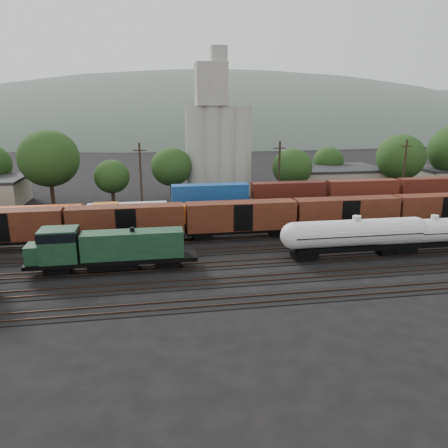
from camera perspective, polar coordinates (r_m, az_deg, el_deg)
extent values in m
plane|color=black|center=(55.73, 1.64, -3.45)|extent=(600.00, 600.00, 0.00)
cube|color=black|center=(42.12, 5.69, -9.73)|extent=(180.00, 3.20, 0.08)
cube|color=#382319|center=(41.46, 5.96, -10.04)|extent=(180.00, 0.08, 0.16)
cube|color=#382319|center=(42.72, 5.44, -9.24)|extent=(180.00, 0.08, 0.16)
cube|color=black|center=(46.56, 4.07, -7.22)|extent=(180.00, 3.20, 0.08)
cube|color=#382319|center=(45.88, 4.28, -7.46)|extent=(180.00, 0.08, 0.16)
cube|color=#382319|center=(47.18, 3.86, -6.81)|extent=(180.00, 0.08, 0.16)
cube|color=black|center=(51.10, 2.74, -5.14)|extent=(180.00, 3.20, 0.08)
cube|color=#382319|center=(50.42, 2.92, -5.33)|extent=(180.00, 0.08, 0.16)
cube|color=#382319|center=(51.73, 2.57, -4.79)|extent=(180.00, 0.08, 0.16)
cube|color=black|center=(55.72, 1.64, -3.41)|extent=(180.00, 3.20, 0.08)
cube|color=#382319|center=(55.03, 1.79, -3.56)|extent=(180.00, 0.08, 0.16)
cube|color=#382319|center=(56.36, 1.50, -3.11)|extent=(180.00, 0.08, 0.16)
cube|color=black|center=(60.40, 0.71, -1.94)|extent=(180.00, 3.20, 0.08)
cube|color=#382319|center=(59.70, 0.83, -2.06)|extent=(180.00, 0.08, 0.16)
cube|color=#382319|center=(61.05, 0.59, -1.67)|extent=(180.00, 0.08, 0.16)
cube|color=black|center=(65.13, -0.08, -0.68)|extent=(180.00, 3.20, 0.08)
cube|color=#382319|center=(64.42, 0.02, -0.78)|extent=(180.00, 0.08, 0.16)
cube|color=#382319|center=(65.79, -0.19, -0.45)|extent=(180.00, 0.08, 0.16)
cube|color=black|center=(69.89, -0.77, 0.41)|extent=(180.00, 3.20, 0.08)
cube|color=#382319|center=(69.19, -0.68, 0.32)|extent=(180.00, 0.08, 0.16)
cube|color=#382319|center=(70.56, -0.86, 0.61)|extent=(180.00, 0.08, 0.16)
cube|color=black|center=(49.75, -14.24, -4.52)|extent=(18.35, 3.13, 0.43)
cube|color=black|center=(49.91, -14.21, -5.05)|extent=(5.40, 2.38, 0.86)
cube|color=#183923|center=(49.09, -11.80, -2.58)|extent=(11.01, 2.59, 2.92)
cube|color=#183923|center=(49.93, -20.70, -2.56)|extent=(3.89, 3.13, 3.56)
cube|color=black|center=(49.62, -20.82, -1.31)|extent=(3.99, 3.24, 0.97)
cube|color=#183923|center=(50.74, -23.46, -3.53)|extent=(1.73, 2.59, 1.94)
cylinder|color=black|center=(48.63, -11.90, -0.76)|extent=(0.54, 0.54, 0.54)
cube|color=black|center=(50.84, -20.83, -5.48)|extent=(2.81, 2.16, 0.76)
cube|color=black|center=(49.81, -7.43, -5.01)|extent=(2.81, 2.16, 0.76)
cylinder|color=silver|center=(54.59, 16.80, -1.08)|extent=(15.44, 3.18, 3.18)
sphere|color=silver|center=(51.66, 9.10, -1.52)|extent=(3.18, 3.18, 3.18)
sphere|color=silver|center=(58.40, 23.61, -0.68)|extent=(3.18, 3.18, 3.18)
cylinder|color=silver|center=(54.14, 16.94, 0.76)|extent=(0.99, 0.99, 0.55)
cube|color=black|center=(54.59, 16.80, -1.08)|extent=(15.79, 3.33, 0.09)
cube|color=black|center=(55.08, 16.66, -2.84)|extent=(14.91, 2.41, 0.55)
cube|color=black|center=(52.84, 10.44, -3.95)|extent=(2.85, 2.19, 0.77)
cube|color=black|center=(58.30, 22.20, -3.04)|extent=(2.85, 2.19, 0.77)
cylinder|color=silver|center=(59.89, 25.65, -0.76)|extent=(14.30, 2.94, 2.94)
sphere|color=silver|center=(56.10, 19.67, -1.13)|extent=(2.94, 2.94, 2.94)
cylinder|color=silver|center=(59.50, 25.83, 0.80)|extent=(0.91, 0.91, 0.51)
cube|color=black|center=(59.89, 25.65, -0.76)|extent=(14.62, 3.09, 0.08)
cube|color=black|center=(60.31, 25.48, -2.25)|extent=(13.81, 2.23, 0.51)
cube|color=black|center=(57.36, 20.61, -3.20)|extent=(2.64, 2.03, 0.71)
cube|color=black|center=(63.98, -10.53, -0.11)|extent=(16.98, 2.74, 0.38)
cube|color=black|center=(64.09, -10.52, -0.48)|extent=(4.72, 2.08, 0.75)
cube|color=#C15910|center=(63.61, -8.76, 1.24)|extent=(10.19, 2.26, 2.55)
cube|color=#C15910|center=(63.86, -15.18, 1.20)|extent=(3.40, 2.74, 3.11)
cube|color=black|center=(63.64, -15.24, 2.07)|extent=(3.49, 2.83, 0.85)
cube|color=#C15910|center=(64.31, -17.24, 0.49)|extent=(1.51, 2.26, 1.70)
cylinder|color=black|center=(63.29, -8.81, 2.48)|extent=(0.47, 0.47, 0.47)
cube|color=black|center=(64.47, -15.34, -0.85)|extent=(2.45, 1.89, 0.66)
cube|color=black|center=(64.26, -5.66, -0.43)|extent=(2.45, 1.89, 0.66)
cube|color=black|center=(62.04, -26.87, -2.02)|extent=(15.00, 2.60, 0.40)
cube|color=#4B2012|center=(61.52, -27.09, -0.15)|extent=(15.00, 2.90, 3.80)
cube|color=black|center=(59.25, -12.52, -1.47)|extent=(15.00, 2.60, 0.40)
cube|color=#4B2012|center=(58.70, -12.64, 0.50)|extent=(15.00, 2.90, 3.80)
cube|color=black|center=(60.38, 2.22, -0.81)|extent=(15.00, 2.60, 0.40)
cube|color=#4B2012|center=(59.84, 2.24, 1.13)|extent=(15.00, 2.90, 3.80)
cube|color=black|center=(65.23, 15.58, -0.16)|extent=(15.00, 2.60, 0.40)
cube|color=#4B2012|center=(64.73, 15.71, 1.63)|extent=(15.00, 2.90, 3.80)
cube|color=black|center=(73.07, 26.59, 0.38)|extent=(15.00, 2.60, 0.40)
cube|color=#4B2012|center=(72.62, 26.78, 1.98)|extent=(15.00, 2.90, 3.80)
cube|color=black|center=(69.78, -0.77, 0.77)|extent=(160.00, 2.60, 0.60)
cube|color=#C44714|center=(70.55, -22.91, 1.07)|extent=(12.00, 2.40, 2.60)
cube|color=beige|center=(68.71, -12.48, 1.56)|extent=(12.00, 2.40, 2.60)
cube|color=navy|center=(69.22, -1.84, 2.01)|extent=(12.00, 2.40, 2.60)
cube|color=navy|center=(68.69, -1.86, 4.13)|extent=(12.00, 2.40, 2.60)
cube|color=slate|center=(72.04, 8.31, 2.37)|extent=(12.00, 2.40, 2.60)
cube|color=#441710|center=(71.53, 8.38, 4.41)|extent=(12.00, 2.40, 2.60)
cube|color=maroon|center=(76.92, 17.43, 2.64)|extent=(12.00, 2.40, 2.60)
cube|color=#581F14|center=(76.44, 17.58, 4.54)|extent=(12.00, 2.40, 2.60)
cube|color=beige|center=(83.49, 25.30, 2.81)|extent=(12.00, 2.40, 2.60)
cube|color=#501B12|center=(83.05, 25.49, 4.56)|extent=(12.00, 2.40, 2.60)
cylinder|color=#A5A297|center=(88.77, -3.57, 9.36)|extent=(4.40, 4.40, 18.00)
cylinder|color=#A5A297|center=(89.14, -1.63, 9.41)|extent=(4.40, 4.40, 18.00)
cylinder|color=#A5A297|center=(89.61, 0.29, 9.44)|extent=(4.40, 4.40, 18.00)
cylinder|color=#A5A297|center=(90.17, 2.20, 9.47)|extent=(4.40, 4.40, 18.00)
cube|color=#A5A297|center=(88.84, -1.70, 17.78)|extent=(6.00, 5.00, 8.00)
cube|color=#A5A297|center=(89.45, -0.70, 20.98)|extent=(3.00, 3.00, 4.00)
cube|color=#9E937F|center=(99.72, 14.45, 5.65)|extent=(18.00, 14.00, 4.60)
cube|color=#232326|center=(99.36, 14.54, 7.10)|extent=(18.36, 14.28, 0.50)
cylinder|color=black|center=(87.00, -21.48, 3.58)|extent=(0.70, 0.70, 4.01)
ellipsoid|color=#234318|center=(86.06, -21.91, 7.98)|extent=(10.88, 10.88, 10.31)
cylinder|color=black|center=(84.77, -14.27, 3.34)|extent=(0.70, 0.70, 2.40)
ellipsoid|color=#234318|center=(84.09, -14.44, 6.03)|extent=(6.52, 6.52, 6.18)
cylinder|color=black|center=(87.82, -6.80, 4.26)|extent=(0.70, 0.70, 2.93)
ellipsoid|color=#234318|center=(87.05, -6.90, 7.44)|extent=(7.96, 7.96, 7.54)
cylinder|color=black|center=(97.80, -0.43, 5.55)|extent=(0.70, 0.70, 3.24)
ellipsoid|color=#234318|center=(97.06, -0.44, 8.72)|extent=(8.80, 8.80, 8.34)
cylinder|color=black|center=(87.96, 8.79, 4.19)|extent=(0.70, 0.70, 2.88)
ellipsoid|color=#234318|center=(87.20, 8.91, 7.32)|extent=(7.82, 7.82, 7.41)
cylinder|color=black|center=(105.19, 13.30, 5.63)|extent=(0.70, 0.70, 2.58)
ellipsoid|color=#234318|center=(104.61, 13.45, 7.97)|extent=(7.01, 7.01, 6.64)
cylinder|color=black|center=(97.61, 21.74, 4.57)|extent=(0.70, 0.70, 3.59)
ellipsoid|color=#234318|center=(96.82, 22.08, 8.07)|extent=(9.74, 9.74, 9.22)
cylinder|color=black|center=(74.76, -10.80, 5.77)|extent=(0.36, 0.36, 12.00)
cube|color=black|center=(74.17, -10.99, 9.43)|extent=(2.20, 0.18, 0.18)
cylinder|color=black|center=(78.05, 7.19, 6.29)|extent=(0.36, 0.36, 12.00)
cube|color=black|center=(77.48, 7.31, 9.80)|extent=(2.20, 0.18, 0.18)
cylinder|color=black|center=(88.01, 22.42, 6.26)|extent=(0.36, 0.36, 12.00)
cube|color=black|center=(87.51, 22.73, 9.36)|extent=(2.20, 0.18, 0.18)
ellipsoid|color=#59665B|center=(318.47, -0.50, 7.65)|extent=(520.00, 286.00, 130.00)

